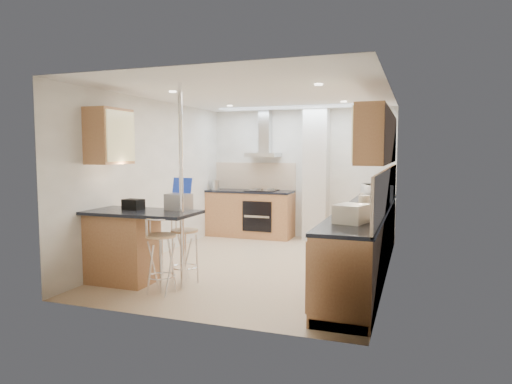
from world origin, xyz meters
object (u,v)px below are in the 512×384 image
(laptop, at_px, (179,202))
(bar_stool_near, at_px, (161,255))
(microwave, at_px, (377,194))
(bar_stool_end, at_px, (185,248))
(bread_bin, at_px, (352,214))

(laptop, bearing_deg, bar_stool_near, -79.23)
(microwave, height_order, bar_stool_near, microwave)
(microwave, relative_size, laptop, 1.68)
(bar_stool_near, bearing_deg, bar_stool_end, 61.52)
(microwave, xyz_separation_m, bar_stool_end, (-2.24, -1.77, -0.61))
(microwave, relative_size, bread_bin, 1.34)
(bar_stool_near, height_order, bread_bin, bread_bin)
(laptop, xyz_separation_m, bar_stool_near, (0.04, -0.50, -0.58))
(microwave, height_order, bread_bin, microwave)
(microwave, xyz_separation_m, bar_stool_near, (-2.28, -2.26, -0.60))
(microwave, relative_size, bar_stool_near, 0.55)
(microwave, distance_m, bread_bin, 1.98)
(microwave, bearing_deg, bar_stool_end, 105.92)
(bar_stool_end, bearing_deg, microwave, -41.43)
(laptop, relative_size, bread_bin, 0.79)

